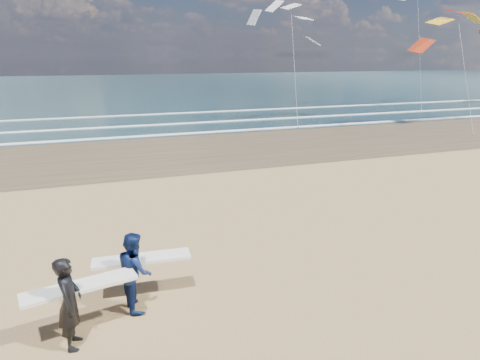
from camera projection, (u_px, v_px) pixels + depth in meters
name	position (u px, v px, depth m)	size (l,w,h in m)	color
wet_sand_strip	(396.00, 133.00, 30.91)	(220.00, 12.00, 0.01)	#483B26
ocean	(205.00, 85.00, 79.80)	(220.00, 100.00, 0.02)	#193237
foam_breakers	(325.00, 115.00, 40.04)	(220.00, 11.70, 0.05)	white
surfer_near	(71.00, 301.00, 8.16)	(2.26, 1.19, 1.88)	black
surfer_far	(135.00, 270.00, 9.44)	(2.23, 1.16, 1.80)	#0D1D4B
kite_0	(462.00, 46.00, 31.43)	(7.54, 4.93, 10.00)	slate
kite_1	(293.00, 47.00, 34.02)	(6.56, 4.82, 10.50)	slate
kite_5	(419.00, 37.00, 43.96)	(4.77, 4.62, 14.03)	slate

